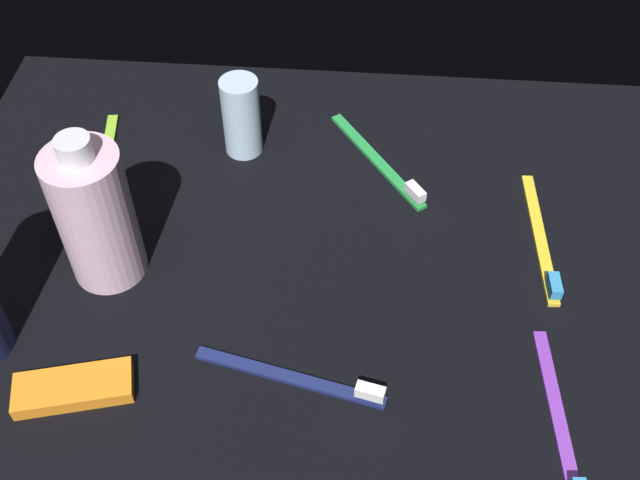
% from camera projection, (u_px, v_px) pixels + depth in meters
% --- Properties ---
extents(ground_plane, '(0.84, 0.64, 0.01)m').
position_uv_depth(ground_plane, '(320.00, 263.00, 0.80)').
color(ground_plane, black).
extents(bodywash_bottle, '(0.07, 0.07, 0.17)m').
position_uv_depth(bodywash_bottle, '(95.00, 215.00, 0.73)').
color(bodywash_bottle, silver).
rests_on(bodywash_bottle, ground_plane).
extents(deodorant_stick, '(0.04, 0.04, 0.10)m').
position_uv_depth(deodorant_stick, '(241.00, 116.00, 0.87)').
color(deodorant_stick, silver).
rests_on(deodorant_stick, ground_plane).
extents(toothbrush_yellow, '(0.02, 0.18, 0.02)m').
position_uv_depth(toothbrush_yellow, '(542.00, 242.00, 0.80)').
color(toothbrush_yellow, yellow).
rests_on(toothbrush_yellow, ground_plane).
extents(toothbrush_purple, '(0.03, 0.18, 0.02)m').
position_uv_depth(toothbrush_purple, '(562.00, 428.00, 0.66)').
color(toothbrush_purple, purple).
rests_on(toothbrush_purple, ground_plane).
extents(toothbrush_navy, '(0.18, 0.05, 0.02)m').
position_uv_depth(toothbrush_navy, '(301.00, 378.00, 0.69)').
color(toothbrush_navy, navy).
rests_on(toothbrush_navy, ground_plane).
extents(toothbrush_lime, '(0.04, 0.18, 0.02)m').
position_uv_depth(toothbrush_lime, '(103.00, 171.00, 0.87)').
color(toothbrush_lime, '#8CD133').
rests_on(toothbrush_lime, ground_plane).
extents(toothbrush_green, '(0.11, 0.15, 0.02)m').
position_uv_depth(toothbrush_green, '(382.00, 163.00, 0.88)').
color(toothbrush_green, green).
rests_on(toothbrush_green, ground_plane).
extents(snack_bar_orange, '(0.11, 0.06, 0.01)m').
position_uv_depth(snack_bar_orange, '(74.00, 388.00, 0.68)').
color(snack_bar_orange, orange).
rests_on(snack_bar_orange, ground_plane).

